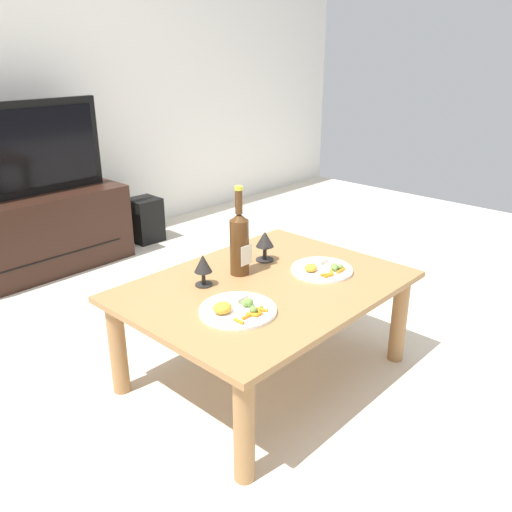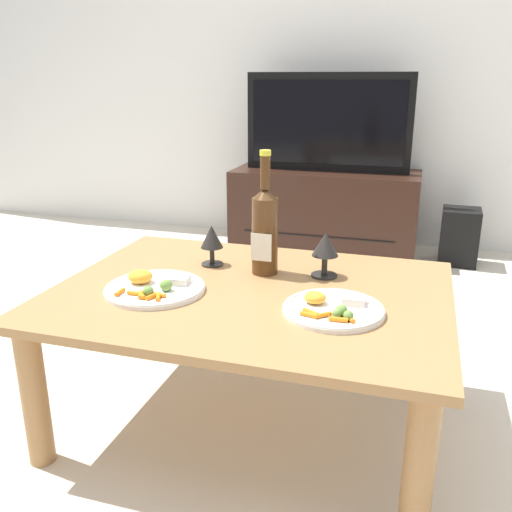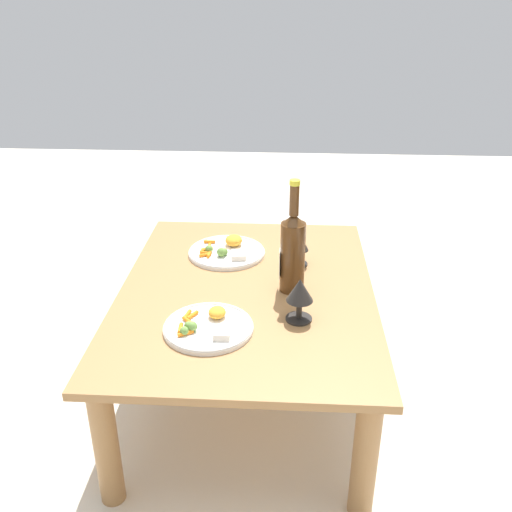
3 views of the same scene
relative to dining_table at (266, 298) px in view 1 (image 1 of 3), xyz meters
The scene contains 11 objects.
ground_plane 0.36m from the dining_table, ahead, with size 6.40×6.40×0.00m, color beige.
back_wall 2.33m from the dining_table, 90.00° to the left, with size 6.40×0.10×2.60m, color silver.
dining_table is the anchor object (origin of this frame).
tv_stand 1.82m from the dining_table, 93.27° to the left, with size 1.09×0.45×0.49m.
tv_screen 1.86m from the dining_table, 93.27° to the left, with size 0.96×0.05×0.55m.
floor_speaker 1.92m from the dining_table, 69.26° to the left, with size 0.20×0.20×0.32m, color black.
wine_bottle 0.26m from the dining_table, 90.13° to the left, with size 0.08×0.08×0.38m.
goblet_left 0.29m from the dining_table, 137.07° to the left, with size 0.07×0.07×0.13m.
goblet_right 0.30m from the dining_table, 43.04° to the left, with size 0.08×0.08×0.14m.
dinner_plate_left 0.28m from the dining_table, 160.16° to the right, with size 0.28×0.28×0.05m.
dinner_plate_right 0.28m from the dining_table, 20.31° to the right, with size 0.26×0.26×0.04m.
Camera 1 is at (-1.47, -1.31, 1.33)m, focal length 37.29 mm.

